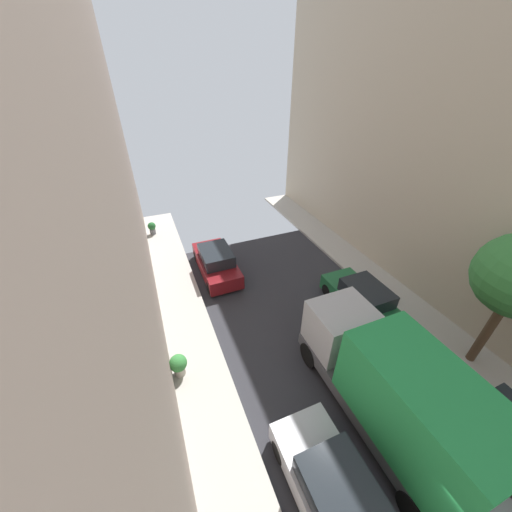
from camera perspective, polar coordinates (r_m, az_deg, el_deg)
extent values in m
cube|color=silver|center=(9.72, 15.37, -39.19)|extent=(1.76, 4.20, 0.76)
cube|color=#1E2328|center=(9.04, 16.90, -38.58)|extent=(1.56, 2.10, 0.64)
cylinder|color=black|center=(10.12, 4.72, -34.27)|extent=(0.22, 0.64, 0.64)
cylinder|color=black|center=(10.55, 13.58, -30.61)|extent=(0.22, 0.64, 0.64)
cube|color=maroon|center=(15.96, -7.90, -1.66)|extent=(1.76, 4.20, 0.76)
cube|color=#1E2328|center=(15.45, -7.95, 0.16)|extent=(1.56, 2.10, 0.64)
cylinder|color=black|center=(17.24, -11.72, -0.07)|extent=(0.22, 0.64, 0.64)
cylinder|color=black|center=(17.50, -6.75, 1.00)|extent=(0.22, 0.64, 0.64)
cylinder|color=black|center=(14.77, -9.13, -6.26)|extent=(0.22, 0.64, 0.64)
cylinder|color=black|center=(15.06, -3.38, -4.89)|extent=(0.22, 0.64, 0.64)
cube|color=red|center=(12.35, 40.71, -25.74)|extent=(1.76, 4.20, 0.76)
cylinder|color=black|center=(12.25, 32.03, -23.70)|extent=(0.22, 0.64, 0.64)
cylinder|color=black|center=(13.26, 36.47, -20.28)|extent=(0.22, 0.64, 0.64)
cube|color=#1E6638|center=(14.30, 20.24, -8.67)|extent=(1.76, 4.20, 0.76)
cube|color=#1E2328|center=(13.78, 21.19, -6.87)|extent=(1.56, 2.10, 0.64)
cylinder|color=black|center=(14.88, 14.02, -6.61)|extent=(0.22, 0.64, 0.64)
cylinder|color=black|center=(15.72, 18.72, -5.06)|extent=(0.22, 0.64, 0.64)
cylinder|color=black|center=(13.27, 21.69, -14.41)|extent=(0.22, 0.64, 0.64)
cylinder|color=black|center=(14.21, 26.48, -12.09)|extent=(0.22, 0.64, 0.64)
cube|color=#4C4C51|center=(10.99, 23.45, -25.27)|extent=(2.20, 6.60, 0.50)
cube|color=#B7B7BC|center=(11.09, 16.39, -13.26)|extent=(2.10, 1.80, 1.70)
cube|color=green|center=(9.57, 29.87, -24.67)|extent=(2.24, 4.20, 2.40)
cylinder|color=black|center=(11.77, 10.67, -18.70)|extent=(0.30, 0.96, 0.96)
cylinder|color=black|center=(12.66, 18.54, -15.40)|extent=(0.30, 0.96, 0.96)
cylinder|color=black|center=(10.30, 29.13, -37.94)|extent=(0.30, 0.96, 0.96)
cylinder|color=black|center=(11.31, 36.79, -31.59)|extent=(0.30, 0.96, 0.96)
cylinder|color=brown|center=(13.61, 38.91, -11.67)|extent=(0.30, 0.30, 3.00)
cylinder|color=slate|center=(20.67, -19.82, 4.63)|extent=(0.37, 0.37, 0.39)
sphere|color=#23602D|center=(20.49, -20.04, 5.61)|extent=(0.51, 0.51, 0.51)
cylinder|color=#B2A899|center=(11.72, -14.90, -21.12)|extent=(0.41, 0.41, 0.34)
sphere|color=#38843D|center=(11.38, -15.23, -19.86)|extent=(0.64, 0.64, 0.64)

